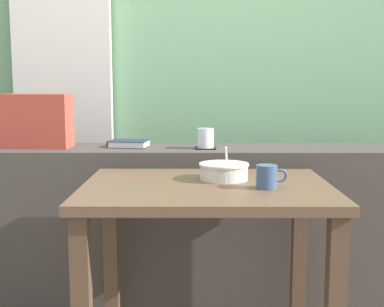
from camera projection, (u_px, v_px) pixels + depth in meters
outdoor_backdrop at (199, 30)px, 3.04m from camera, size 4.80×0.08×2.80m
curtain_left_panel at (62, 55)px, 2.96m from camera, size 0.56×0.06×2.50m
dark_console_ledge at (199, 225)px, 2.58m from camera, size 2.80×0.38×0.78m
breakfast_table at (207, 218)px, 1.95m from camera, size 0.93×0.69×0.72m
coaster_square at (206, 148)px, 2.49m from camera, size 0.10×0.10×0.00m
juice_glass at (206, 139)px, 2.48m from camera, size 0.08×0.08×0.09m
closed_book at (129, 144)px, 2.55m from camera, size 0.20×0.16×0.03m
throw_pillow at (37, 121)px, 2.52m from camera, size 0.33×0.16×0.26m
soup_bowl at (224, 171)px, 2.02m from camera, size 0.20×0.20×0.14m
ceramic_mug at (267, 177)px, 1.86m from camera, size 0.11×0.08×0.08m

